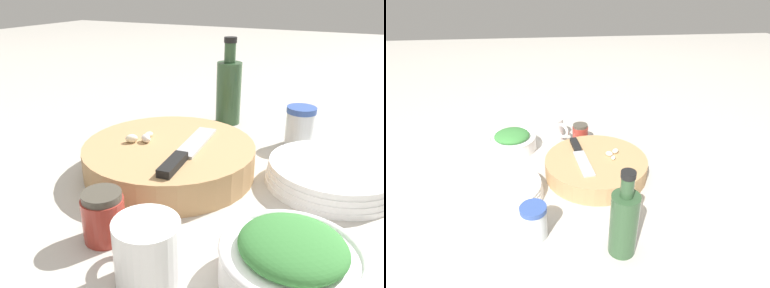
{
  "view_description": "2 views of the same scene",
  "coord_description": "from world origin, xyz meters",
  "views": [
    {
      "loc": [
        0.51,
        0.22,
        0.32
      ],
      "look_at": [
        0.0,
        -0.04,
        0.08
      ],
      "focal_mm": 35.0,
      "sensor_mm": 36.0,
      "label": 1
    },
    {
      "loc": [
        -0.77,
        0.06,
        0.52
      ],
      "look_at": [
        0.02,
        -0.04,
        0.09
      ],
      "focal_mm": 28.0,
      "sensor_mm": 36.0,
      "label": 2
    }
  ],
  "objects": [
    {
      "name": "oil_bottle",
      "position": [
        -0.32,
        -0.1,
        0.08
      ],
      "size": [
        0.06,
        0.06,
        0.21
      ],
      "color": "#2D4C2D",
      "rests_on": "ground_plane"
    },
    {
      "name": "herb_bowl",
      "position": [
        0.16,
        0.17,
        0.03
      ],
      "size": [
        0.16,
        0.16,
        0.07
      ],
      "color": "white",
      "rests_on": "ground_plane"
    },
    {
      "name": "garlic_cloves",
      "position": [
        -0.01,
        -0.15,
        0.06
      ],
      "size": [
        0.05,
        0.05,
        0.02
      ],
      "color": "silver",
      "rests_on": "cutting_board"
    },
    {
      "name": "ground_plane",
      "position": [
        0.0,
        0.0,
        0.0
      ],
      "size": [
        5.0,
        5.0,
        0.0
      ],
      "primitive_type": "plane",
      "color": "#B2ADA3"
    },
    {
      "name": "chef_knife",
      "position": [
        0.0,
        -0.05,
        0.06
      ],
      "size": [
        0.21,
        0.05,
        0.01
      ],
      "rotation": [
        0.0,
        0.0,
        1.68
      ],
      "color": "black",
      "rests_on": "cutting_board"
    },
    {
      "name": "honey_jar",
      "position": [
        0.19,
        -0.08,
        0.03
      ],
      "size": [
        0.06,
        0.06,
        0.07
      ],
      "color": "#9E3328",
      "rests_on": "ground_plane"
    },
    {
      "name": "cutting_board",
      "position": [
        -0.02,
        -0.09,
        0.03
      ],
      "size": [
        0.31,
        0.31,
        0.05
      ],
      "color": "tan",
      "rests_on": "ground_plane"
    },
    {
      "name": "coffee_mug",
      "position": [
        0.23,
        0.02,
        0.04
      ],
      "size": [
        0.09,
        0.09,
        0.08
      ],
      "color": "white",
      "rests_on": "ground_plane"
    },
    {
      "name": "spice_jar",
      "position": [
        -0.26,
        0.09,
        0.04
      ],
      "size": [
        0.06,
        0.06,
        0.08
      ],
      "color": "silver",
      "rests_on": "ground_plane"
    },
    {
      "name": "plate_stack",
      "position": [
        -0.1,
        0.18,
        0.02
      ],
      "size": [
        0.22,
        0.22,
        0.04
      ],
      "color": "white",
      "rests_on": "ground_plane"
    }
  ]
}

